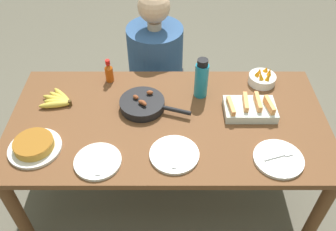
% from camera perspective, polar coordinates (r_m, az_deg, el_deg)
% --- Properties ---
extents(ground_plane, '(14.00, 14.00, 0.00)m').
position_cam_1_polar(ground_plane, '(2.49, -0.00, -12.27)').
color(ground_plane, '#666051').
extents(dining_table, '(1.74, 0.87, 0.71)m').
position_cam_1_polar(dining_table, '(2.00, -0.00, -2.42)').
color(dining_table, brown).
rests_on(dining_table, ground_plane).
extents(banana_bunch, '(0.19, 0.19, 0.04)m').
position_cam_1_polar(banana_bunch, '(2.12, -17.17, 2.31)').
color(banana_bunch, gold).
rests_on(banana_bunch, dining_table).
extents(melon_tray, '(0.28, 0.18, 0.09)m').
position_cam_1_polar(melon_tray, '(2.01, 13.01, 1.14)').
color(melon_tray, silver).
rests_on(melon_tray, dining_table).
extents(skillet, '(0.40, 0.25, 0.08)m').
position_cam_1_polar(skillet, '(2.00, -4.03, 1.81)').
color(skillet, black).
rests_on(skillet, dining_table).
extents(frittata_plate_center, '(0.27, 0.27, 0.06)m').
position_cam_1_polar(frittata_plate_center, '(1.90, -20.66, -4.61)').
color(frittata_plate_center, white).
rests_on(frittata_plate_center, dining_table).
extents(empty_plate_near_front, '(0.25, 0.25, 0.02)m').
position_cam_1_polar(empty_plate_near_front, '(1.83, 17.30, -6.61)').
color(empty_plate_near_front, white).
rests_on(empty_plate_near_front, dining_table).
extents(empty_plate_far_left, '(0.23, 0.23, 0.02)m').
position_cam_1_polar(empty_plate_far_left, '(1.77, -11.16, -7.25)').
color(empty_plate_far_left, white).
rests_on(empty_plate_far_left, dining_table).
extents(empty_plate_far_right, '(0.25, 0.25, 0.02)m').
position_cam_1_polar(empty_plate_far_right, '(1.76, 1.05, -6.26)').
color(empty_plate_far_right, white).
rests_on(empty_plate_far_right, dining_table).
extents(fruit_bowl_mango, '(0.16, 0.16, 0.11)m').
position_cam_1_polar(fruit_bowl_mango, '(2.24, 14.85, 5.84)').
color(fruit_bowl_mango, white).
rests_on(fruit_bowl_mango, dining_table).
extents(water_bottle, '(0.08, 0.08, 0.25)m').
position_cam_1_polar(water_bottle, '(2.03, 5.35, 5.89)').
color(water_bottle, teal).
rests_on(water_bottle, dining_table).
extents(hot_sauce_bottle, '(0.05, 0.05, 0.15)m').
position_cam_1_polar(hot_sauce_bottle, '(2.19, -9.49, 6.90)').
color(hot_sauce_bottle, '#C64C0F').
rests_on(hot_sauce_bottle, dining_table).
extents(person_figure, '(0.42, 0.42, 1.12)m').
position_cam_1_polar(person_figure, '(2.63, -1.98, 5.91)').
color(person_figure, black).
rests_on(person_figure, ground_plane).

